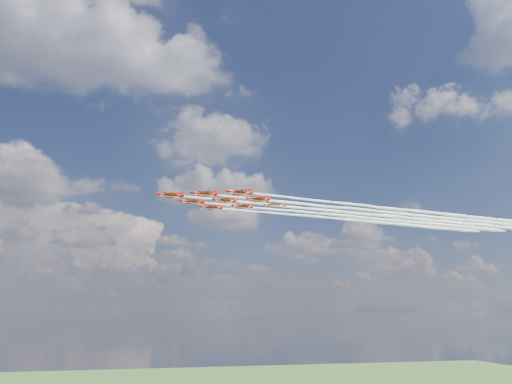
# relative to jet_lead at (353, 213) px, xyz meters

# --- Properties ---
(jet_lead) EXTENTS (144.81, 34.21, 2.44)m
(jet_lead) POSITION_rel_jet_lead_xyz_m (0.00, 0.00, 0.00)
(jet_lead) COLOR red
(jet_row2_port) EXTENTS (144.81, 34.21, 2.44)m
(jet_row2_port) POSITION_rel_jet_lead_xyz_m (10.37, -4.39, 0.00)
(jet_row2_port) COLOR red
(jet_row2_starb) EXTENTS (144.81, 34.21, 2.44)m
(jet_row2_starb) POSITION_rel_jet_lead_xyz_m (7.74, 8.18, 0.00)
(jet_row2_starb) COLOR red
(jet_row3_port) EXTENTS (144.81, 34.21, 2.44)m
(jet_row3_port) POSITION_rel_jet_lead_xyz_m (20.75, -8.78, 0.00)
(jet_row3_port) COLOR red
(jet_row3_centre) EXTENTS (144.81, 34.21, 2.44)m
(jet_row3_centre) POSITION_rel_jet_lead_xyz_m (18.11, 3.79, 0.00)
(jet_row3_centre) COLOR red
(jet_row3_starb) EXTENTS (144.81, 34.21, 2.44)m
(jet_row3_starb) POSITION_rel_jet_lead_xyz_m (15.48, 16.36, 0.00)
(jet_row3_starb) COLOR red
(jet_row4_port) EXTENTS (144.81, 34.21, 2.44)m
(jet_row4_port) POSITION_rel_jet_lead_xyz_m (28.49, -0.60, 0.00)
(jet_row4_port) COLOR red
(jet_row4_starb) EXTENTS (144.81, 34.21, 2.44)m
(jet_row4_starb) POSITION_rel_jet_lead_xyz_m (25.86, 11.97, 0.00)
(jet_row4_starb) COLOR red
(jet_tail) EXTENTS (144.81, 34.21, 2.44)m
(jet_tail) POSITION_rel_jet_lead_xyz_m (36.23, 7.58, 0.00)
(jet_tail) COLOR red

